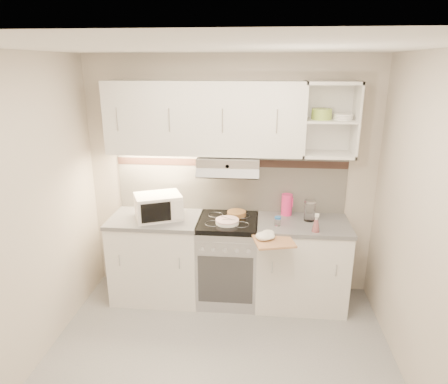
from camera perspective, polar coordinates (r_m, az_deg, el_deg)
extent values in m
plane|color=gray|center=(3.58, -1.10, -24.32)|extent=(3.00, 3.00, 0.00)
cube|color=beige|center=(4.20, 0.93, 1.97)|extent=(3.00, 0.04, 2.50)
cube|color=beige|center=(1.71, -7.11, -24.48)|extent=(3.00, 0.04, 2.50)
cube|color=beige|center=(3.39, -27.36, -4.05)|extent=(0.04, 2.80, 2.50)
cube|color=beige|center=(3.11, 27.57, -6.01)|extent=(0.04, 2.80, 2.50)
cube|color=white|center=(2.65, -1.44, 20.01)|extent=(3.00, 2.80, 0.04)
cube|color=silver|center=(4.20, 0.92, 1.55)|extent=(2.40, 0.02, 0.64)
cube|color=#39251F|center=(4.14, 0.92, 4.17)|extent=(2.40, 0.01, 0.08)
cube|color=white|center=(3.93, -2.92, 10.53)|extent=(1.90, 0.34, 0.70)
cube|color=white|center=(3.95, 14.88, 9.99)|extent=(0.50, 0.34, 0.70)
cylinder|color=#92B545|center=(3.93, 13.77, 10.77)|extent=(0.19, 0.19, 0.10)
cylinder|color=white|center=(3.96, 16.65, 10.28)|extent=(0.18, 0.18, 0.06)
cube|color=#B7B7BC|center=(3.95, 0.72, 4.39)|extent=(0.60, 0.40, 0.12)
cube|color=white|center=(4.35, -9.47, -9.34)|extent=(0.90, 0.60, 0.86)
cube|color=slate|center=(4.17, -9.79, -3.82)|extent=(0.92, 0.62, 0.04)
cube|color=white|center=(4.24, 10.86, -10.17)|extent=(0.90, 0.60, 0.86)
cube|color=slate|center=(4.05, 11.23, -4.54)|extent=(0.92, 0.62, 0.04)
cube|color=#B7B7BC|center=(4.23, 0.55, -9.96)|extent=(0.60, 0.58, 0.85)
cube|color=black|center=(4.04, 0.57, -4.31)|extent=(0.60, 0.60, 0.05)
cube|color=white|center=(4.09, -9.38, -2.03)|extent=(0.54, 0.48, 0.25)
cube|color=black|center=(3.94, -9.97, -2.84)|extent=(0.27, 0.13, 0.19)
cylinder|color=silver|center=(4.03, -11.27, -3.27)|extent=(0.13, 0.13, 0.14)
cone|color=silver|center=(4.00, -9.88, -3.05)|extent=(0.18, 0.04, 0.11)
torus|color=silver|center=(4.00, -11.35, -2.04)|extent=(0.12, 0.02, 0.12)
cylinder|color=white|center=(3.94, 0.47, -4.42)|extent=(0.23, 0.23, 0.01)
cylinder|color=white|center=(3.93, 0.47, -4.22)|extent=(0.23, 0.23, 0.01)
cylinder|color=white|center=(3.93, 0.47, -4.02)|extent=(0.23, 0.23, 0.01)
cube|color=silver|center=(3.93, 0.47, -3.89)|extent=(0.14, 0.08, 0.01)
cylinder|color=#975C41|center=(4.13, 1.80, -3.09)|extent=(0.19, 0.19, 0.05)
cylinder|color=#F52D78|center=(4.18, 8.96, -1.78)|extent=(0.11, 0.11, 0.22)
cube|color=#F52D78|center=(4.17, 9.74, -1.47)|extent=(0.02, 0.03, 0.09)
cylinder|color=white|center=(4.07, 12.13, -2.74)|extent=(0.11, 0.11, 0.19)
cylinder|color=#B7B7BC|center=(4.03, 12.23, -1.32)|extent=(0.11, 0.11, 0.02)
cylinder|color=silver|center=(3.91, 7.68, -4.28)|extent=(0.06, 0.06, 0.07)
cylinder|color=#225DAA|center=(3.90, 7.71, -3.66)|extent=(0.06, 0.06, 0.02)
cone|color=pink|center=(3.83, 13.00, -4.70)|extent=(0.07, 0.07, 0.12)
cube|color=tan|center=(3.67, 7.11, -6.97)|extent=(0.41, 0.38, 0.02)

